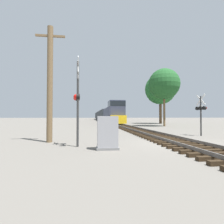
{
  "coord_description": "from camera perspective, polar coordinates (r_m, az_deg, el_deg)",
  "views": [
    {
      "loc": [
        -5.12,
        -9.73,
        1.6
      ],
      "look_at": [
        -2.62,
        9.56,
        2.09
      ],
      "focal_mm": 28.0,
      "sensor_mm": 36.0,
      "label": 1
    }
  ],
  "objects": [
    {
      "name": "crossing_signal_near",
      "position": [
        9.44,
        -11.25,
        4.4
      ],
      "size": [
        0.4,
        1.01,
        4.7
      ],
      "rotation": [
        0.0,
        0.0,
        -1.48
      ],
      "color": "#333333",
      "rests_on": "ground"
    },
    {
      "name": "tree_far_right",
      "position": [
        30.06,
        16.64,
        8.72
      ],
      "size": [
        5.03,
        5.03,
        9.41
      ],
      "color": "brown",
      "rests_on": "ground"
    },
    {
      "name": "relay_cabinet",
      "position": [
        8.48,
        -1.46,
        -6.87
      ],
      "size": [
        1.08,
        0.57,
        1.61
      ],
      "color": "slate",
      "rests_on": "ground"
    },
    {
      "name": "tree_mid_background",
      "position": [
        40.73,
        15.49,
        7.14
      ],
      "size": [
        6.75,
        6.75,
        11.06
      ],
      "color": "brown",
      "rests_on": "ground"
    },
    {
      "name": "utility_pole",
      "position": [
        11.7,
        -19.63,
        9.06
      ],
      "size": [
        1.8,
        0.35,
        7.26
      ],
      "color": "brown",
      "rests_on": "ground"
    },
    {
      "name": "rail_track_bed",
      "position": [
        11.09,
        20.43,
        -8.93
      ],
      "size": [
        2.6,
        160.0,
        0.31
      ],
      "color": "black",
      "rests_on": "ground"
    },
    {
      "name": "ground_plane",
      "position": [
        11.11,
        20.43,
        -9.63
      ],
      "size": [
        400.0,
        400.0,
        0.0
      ],
      "primitive_type": "plane",
      "color": "#666059"
    },
    {
      "name": "freight_train",
      "position": [
        72.08,
        -3.32,
        -1.13
      ],
      "size": [
        2.88,
        84.94,
        4.58
      ],
      "color": "#33384C",
      "rests_on": "ground"
    },
    {
      "name": "crossing_signal_far",
      "position": [
        16.14,
        27.08,
        0.58
      ],
      "size": [
        0.49,
        1.01,
        3.44
      ],
      "rotation": [
        0.0,
        0.0,
        1.78
      ],
      "color": "#333333",
      "rests_on": "ground"
    }
  ]
}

